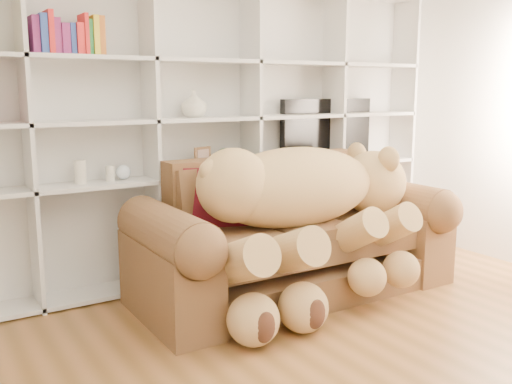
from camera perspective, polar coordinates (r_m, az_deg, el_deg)
wall_back at (r=4.75m, az=-6.41°, el=7.98°), size 5.00×0.02×2.70m
bookshelf at (r=4.52m, az=-8.42°, el=7.27°), size 4.43×0.35×2.40m
sofa at (r=4.36m, az=3.65°, el=-5.08°), size 2.41×1.04×1.02m
teddy_bear at (r=4.09m, az=4.86°, el=-1.18°), size 1.97×1.04×1.14m
throw_pillow at (r=4.12m, az=-4.08°, el=-0.80°), size 0.52×0.41×0.48m
tv at (r=5.32m, az=7.05°, el=6.07°), size 0.98×0.18×0.58m
picture_frame at (r=4.60m, az=-5.35°, el=3.26°), size 0.16×0.07×0.20m
green_vase at (r=4.70m, az=-3.05°, el=3.26°), size 0.19×0.19×0.19m
figurine_tall at (r=4.26m, az=-17.17°, el=1.92°), size 0.10×0.10×0.17m
figurine_short at (r=4.33m, az=-14.37°, el=1.82°), size 0.08×0.08×0.12m
snow_globe at (r=4.36m, az=-13.14°, el=1.95°), size 0.11×0.11×0.11m
shelf_vase at (r=4.54m, az=-6.23°, el=8.77°), size 0.26×0.26×0.21m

